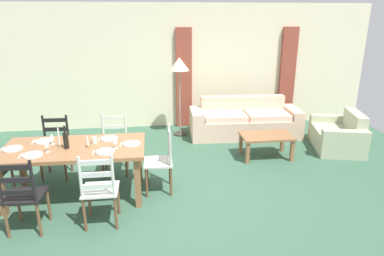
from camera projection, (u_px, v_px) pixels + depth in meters
The scene contains 33 objects.
ground_plane at pixel (169, 195), 4.88m from camera, with size 9.60×9.60×0.02m, color #355944.
wall_far at pixel (159, 67), 7.56m from camera, with size 9.60×0.16×2.70m, color beige.
curtain_panel_left at pixel (184, 79), 7.56m from camera, with size 0.35×0.08×2.20m, color brown.
curtain_panel_right at pixel (287, 76), 7.84m from camera, with size 0.35×0.08×2.20m, color brown.
dining_table at pixel (74, 153), 4.62m from camera, with size 1.90×0.96×0.75m.
dining_chair_near_left at pixel (23, 195), 3.90m from camera, with size 0.44×0.42×0.96m.
dining_chair_near_right at pixel (100, 190), 4.02m from camera, with size 0.42×0.40×0.96m.
dining_chair_far_left at pixel (56, 147), 5.33m from camera, with size 0.44×0.42×0.96m.
dining_chair_far_right at pixel (115, 144), 5.45m from camera, with size 0.42×0.40×0.96m.
dining_chair_head_east at pixel (162, 160), 4.85m from camera, with size 0.41×0.43×0.96m.
dinner_plate_near_left at pixel (33, 155), 4.31m from camera, with size 0.24×0.24×0.02m, color white.
fork_near_left at pixel (20, 156), 4.29m from camera, with size 0.02×0.17×0.01m, color silver.
dinner_plate_near_right at pixel (105, 152), 4.41m from camera, with size 0.24×0.24×0.02m, color white.
fork_near_right at pixel (93, 153), 4.39m from camera, with size 0.02×0.17×0.01m, color silver.
dinner_plate_far_left at pixel (44, 141), 4.78m from camera, with size 0.24×0.24×0.02m, color white.
fork_far_left at pixel (33, 142), 4.76m from camera, with size 0.02×0.17×0.01m, color silver.
dinner_plate_far_right at pixel (109, 138), 4.88m from camera, with size 0.24×0.24×0.02m, color white.
fork_far_right at pixel (99, 139), 4.87m from camera, with size 0.02×0.17×0.01m, color silver.
dinner_plate_head_west at pixel (13, 149), 4.50m from camera, with size 0.24×0.24×0.02m, color white.
fork_head_west at pixel (1, 150), 4.49m from camera, with size 0.02×0.17×0.01m, color silver.
dinner_plate_head_east at pixel (132, 144), 4.68m from camera, with size 0.24×0.24×0.02m, color white.
fork_head_east at pixel (121, 144), 4.67m from camera, with size 0.02×0.17×0.01m, color silver.
wine_bottle at pixel (66, 140), 4.51m from camera, with size 0.07×0.07×0.32m.
wine_glass_near_left at pixel (47, 144), 4.38m from camera, with size 0.06×0.06×0.16m.
wine_glass_near_right at pixel (115, 141), 4.50m from camera, with size 0.06×0.06×0.16m.
wine_glass_far_left at pixel (52, 137), 4.65m from camera, with size 0.06×0.06×0.16m.
coffee_cup_primary at pixel (94, 140), 4.70m from camera, with size 0.07×0.07×0.09m, color silver.
candle_tall at pixel (59, 141), 4.57m from camera, with size 0.05×0.05×0.27m.
candle_short at pixel (88, 144), 4.57m from camera, with size 0.05×0.05×0.16m.
couch at pixel (244, 122), 7.21m from camera, with size 2.31×0.88×0.80m.
coffee_table at pixel (266, 138), 6.06m from camera, with size 0.90×0.56×0.42m.
armchair_upholstered at pixel (340, 136), 6.49m from camera, with size 1.05×1.32×0.72m.
standing_lamp at pixel (179, 69), 6.88m from camera, with size 0.40×0.40×1.64m.
Camera 1 is at (-0.21, -4.33, 2.44)m, focal length 31.82 mm.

